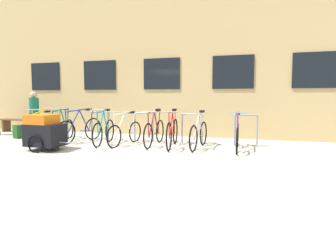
{
  "coord_description": "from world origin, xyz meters",
  "views": [
    {
      "loc": [
        2.66,
        -5.55,
        1.38
      ],
      "look_at": [
        0.67,
        1.6,
        0.79
      ],
      "focal_mm": 27.93,
      "sensor_mm": 36.0,
      "label": 1
    }
  ],
  "objects_px": {
    "bicycle_purple": "(237,135)",
    "bicycle_white": "(125,132)",
    "wooden_bench": "(19,123)",
    "backpack": "(18,132)",
    "bicycle_silver": "(199,134)",
    "bicycle_maroon": "(154,132)",
    "bike_trailer": "(44,132)",
    "bicycle_yellow": "(42,128)",
    "bicycle_green": "(62,129)",
    "bicycle_red": "(172,132)",
    "bicycle_teal": "(104,131)",
    "bicycle_blue": "(80,129)",
    "person_browsing": "(34,110)"
  },
  "relations": [
    {
      "from": "wooden_bench",
      "to": "backpack",
      "type": "height_order",
      "value": "wooden_bench"
    },
    {
      "from": "bicycle_green",
      "to": "person_browsing",
      "type": "distance_m",
      "value": 2.03
    },
    {
      "from": "bicycle_red",
      "to": "bicycle_blue",
      "type": "bearing_deg",
      "value": 179.78
    },
    {
      "from": "bicycle_maroon",
      "to": "bicycle_red",
      "type": "xyz_separation_m",
      "value": [
        0.55,
        -0.11,
        0.02
      ]
    },
    {
      "from": "bicycle_yellow",
      "to": "bicycle_teal",
      "type": "bearing_deg",
      "value": -2.13
    },
    {
      "from": "bicycle_silver",
      "to": "wooden_bench",
      "type": "xyz_separation_m",
      "value": [
        -7.22,
        1.23,
        -0.01
      ]
    },
    {
      "from": "bicycle_silver",
      "to": "bicycle_red",
      "type": "height_order",
      "value": "bicycle_red"
    },
    {
      "from": "bicycle_blue",
      "to": "bike_trailer",
      "type": "xyz_separation_m",
      "value": [
        -0.14,
        -1.34,
        0.09
      ]
    },
    {
      "from": "bicycle_silver",
      "to": "bicycle_red",
      "type": "distance_m",
      "value": 0.72
    },
    {
      "from": "bicycle_white",
      "to": "wooden_bench",
      "type": "height_order",
      "value": "bicycle_white"
    },
    {
      "from": "bicycle_blue",
      "to": "wooden_bench",
      "type": "distance_m",
      "value": 3.81
    },
    {
      "from": "bicycle_green",
      "to": "backpack",
      "type": "relative_size",
      "value": 3.83
    },
    {
      "from": "bicycle_purple",
      "to": "bicycle_blue",
      "type": "relative_size",
      "value": 0.98
    },
    {
      "from": "bicycle_silver",
      "to": "person_browsing",
      "type": "bearing_deg",
      "value": 172.75
    },
    {
      "from": "bicycle_yellow",
      "to": "bicycle_purple",
      "type": "bearing_deg",
      "value": 1.0
    },
    {
      "from": "bicycle_maroon",
      "to": "bike_trailer",
      "type": "relative_size",
      "value": 1.19
    },
    {
      "from": "bicycle_maroon",
      "to": "bicycle_red",
      "type": "relative_size",
      "value": 0.96
    },
    {
      "from": "wooden_bench",
      "to": "bicycle_teal",
      "type": "bearing_deg",
      "value": -17.31
    },
    {
      "from": "backpack",
      "to": "bicycle_blue",
      "type": "bearing_deg",
      "value": 16.2
    },
    {
      "from": "bicycle_red",
      "to": "bicycle_teal",
      "type": "bearing_deg",
      "value": -176.72
    },
    {
      "from": "bicycle_purple",
      "to": "bicycle_red",
      "type": "bearing_deg",
      "value": -177.67
    },
    {
      "from": "bicycle_purple",
      "to": "person_browsing",
      "type": "bearing_deg",
      "value": 174.0
    },
    {
      "from": "person_browsing",
      "to": "bicycle_purple",
      "type": "bearing_deg",
      "value": -6.0
    },
    {
      "from": "bicycle_maroon",
      "to": "bicycle_yellow",
      "type": "xyz_separation_m",
      "value": [
        -3.69,
        -0.14,
        0.01
      ]
    },
    {
      "from": "bicycle_purple",
      "to": "bicycle_teal",
      "type": "bearing_deg",
      "value": -177.15
    },
    {
      "from": "bicycle_purple",
      "to": "bicycle_white",
      "type": "xyz_separation_m",
      "value": [
        -3.11,
        -0.12,
        -0.01
      ]
    },
    {
      "from": "bicycle_maroon",
      "to": "bike_trailer",
      "type": "height_order",
      "value": "bicycle_maroon"
    },
    {
      "from": "bicycle_red",
      "to": "bicycle_purple",
      "type": "bearing_deg",
      "value": 2.33
    },
    {
      "from": "bicycle_green",
      "to": "bicycle_purple",
      "type": "bearing_deg",
      "value": 1.02
    },
    {
      "from": "person_browsing",
      "to": "bike_trailer",
      "type": "bearing_deg",
      "value": -43.34
    },
    {
      "from": "bicycle_red",
      "to": "bicycle_maroon",
      "type": "bearing_deg",
      "value": 168.65
    },
    {
      "from": "bicycle_teal",
      "to": "wooden_bench",
      "type": "xyz_separation_m",
      "value": [
        -4.47,
        1.39,
        -0.02
      ]
    },
    {
      "from": "bicycle_silver",
      "to": "bicycle_yellow",
      "type": "height_order",
      "value": "bicycle_yellow"
    },
    {
      "from": "wooden_bench",
      "to": "bicycle_green",
      "type": "bearing_deg",
      "value": -23.72
    },
    {
      "from": "bicycle_red",
      "to": "person_browsing",
      "type": "relative_size",
      "value": 1.17
    },
    {
      "from": "bicycle_yellow",
      "to": "bicycle_red",
      "type": "bearing_deg",
      "value": 0.45
    },
    {
      "from": "bicycle_silver",
      "to": "bicycle_maroon",
      "type": "xyz_separation_m",
      "value": [
        -1.28,
        0.07,
        0.01
      ]
    },
    {
      "from": "bicycle_maroon",
      "to": "bicycle_white",
      "type": "bearing_deg",
      "value": -168.92
    },
    {
      "from": "bicycle_blue",
      "to": "backpack",
      "type": "distance_m",
      "value": 2.38
    },
    {
      "from": "bicycle_yellow",
      "to": "bicycle_green",
      "type": "distance_m",
      "value": 0.71
    },
    {
      "from": "bicycle_purple",
      "to": "bicycle_maroon",
      "type": "relative_size",
      "value": 0.99
    },
    {
      "from": "bicycle_yellow",
      "to": "backpack",
      "type": "xyz_separation_m",
      "value": [
        -1.03,
        0.06,
        -0.18
      ]
    },
    {
      "from": "bicycle_teal",
      "to": "bicycle_red",
      "type": "distance_m",
      "value": 2.03
    },
    {
      "from": "bicycle_silver",
      "to": "bicycle_purple",
      "type": "bearing_deg",
      "value": 1.61
    },
    {
      "from": "backpack",
      "to": "bicycle_silver",
      "type": "bearing_deg",
      "value": 16.75
    },
    {
      "from": "bicycle_silver",
      "to": "bicycle_blue",
      "type": "height_order",
      "value": "bicycle_blue"
    },
    {
      "from": "bike_trailer",
      "to": "backpack",
      "type": "relative_size",
      "value": 3.33
    },
    {
      "from": "bicycle_blue",
      "to": "bicycle_green",
      "type": "height_order",
      "value": "bicycle_green"
    },
    {
      "from": "bike_trailer",
      "to": "bicycle_blue",
      "type": "bearing_deg",
      "value": 83.88
    },
    {
      "from": "bicycle_white",
      "to": "bicycle_blue",
      "type": "relative_size",
      "value": 0.94
    }
  ]
}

